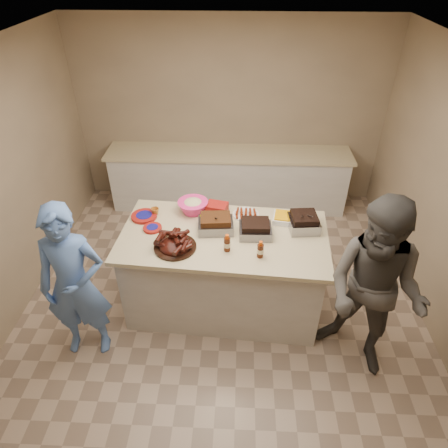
{
  "coord_description": "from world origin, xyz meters",
  "views": [
    {
      "loc": [
        0.17,
        -3.16,
        3.46
      ],
      "look_at": [
        0.02,
        0.11,
        1.1
      ],
      "focal_mm": 32.0,
      "sensor_mm": 36.0,
      "label": 1
    }
  ],
  "objects_px": {
    "mustard_bottle": "(201,224)",
    "plastic_cup": "(155,215)",
    "island": "(224,303)",
    "guest_blue": "(93,344)",
    "coleslaw_bowl": "(193,212)",
    "bbq_bottle_a": "(227,250)",
    "guest_gray": "(354,358)",
    "bbq_bottle_b": "(260,257)",
    "rib_platter": "(175,248)",
    "roasting_pan": "(303,229)"
  },
  "relations": [
    {
      "from": "plastic_cup",
      "to": "bbq_bottle_b",
      "type": "bearing_deg",
      "value": -30.32
    },
    {
      "from": "coleslaw_bowl",
      "to": "bbq_bottle_a",
      "type": "xyz_separation_m",
      "value": [
        0.4,
        -0.65,
        0.0
      ]
    },
    {
      "from": "rib_platter",
      "to": "coleslaw_bowl",
      "type": "distance_m",
      "value": 0.64
    },
    {
      "from": "bbq_bottle_a",
      "to": "guest_blue",
      "type": "height_order",
      "value": "bbq_bottle_a"
    },
    {
      "from": "roasting_pan",
      "to": "plastic_cup",
      "type": "xyz_separation_m",
      "value": [
        -1.58,
        0.19,
        -0.0
      ]
    },
    {
      "from": "bbq_bottle_a",
      "to": "rib_platter",
      "type": "bearing_deg",
      "value": 177.87
    },
    {
      "from": "plastic_cup",
      "to": "guest_blue",
      "type": "relative_size",
      "value": 0.05
    },
    {
      "from": "island",
      "to": "bbq_bottle_b",
      "type": "bearing_deg",
      "value": -38.16
    },
    {
      "from": "island",
      "to": "coleslaw_bowl",
      "type": "height_order",
      "value": "coleslaw_bowl"
    },
    {
      "from": "coleslaw_bowl",
      "to": "plastic_cup",
      "type": "height_order",
      "value": "coleslaw_bowl"
    },
    {
      "from": "bbq_bottle_b",
      "to": "guest_gray",
      "type": "bearing_deg",
      "value": -19.84
    },
    {
      "from": "coleslaw_bowl",
      "to": "bbq_bottle_a",
      "type": "bearing_deg",
      "value": -58.5
    },
    {
      "from": "bbq_bottle_b",
      "to": "mustard_bottle",
      "type": "height_order",
      "value": "bbq_bottle_b"
    },
    {
      "from": "guest_gray",
      "to": "coleslaw_bowl",
      "type": "bearing_deg",
      "value": -173.9
    },
    {
      "from": "bbq_bottle_a",
      "to": "mustard_bottle",
      "type": "relative_size",
      "value": 1.46
    },
    {
      "from": "island",
      "to": "bbq_bottle_b",
      "type": "xyz_separation_m",
      "value": [
        0.36,
        -0.32,
        1.0
      ]
    },
    {
      "from": "island",
      "to": "guest_blue",
      "type": "xyz_separation_m",
      "value": [
        -1.35,
        -0.63,
        0.0
      ]
    },
    {
      "from": "island",
      "to": "rib_platter",
      "type": "xyz_separation_m",
      "value": [
        -0.46,
        -0.23,
        1.0
      ]
    },
    {
      "from": "mustard_bottle",
      "to": "bbq_bottle_b",
      "type": "bearing_deg",
      "value": -39.15
    },
    {
      "from": "bbq_bottle_b",
      "to": "plastic_cup",
      "type": "xyz_separation_m",
      "value": [
        -1.12,
        0.65,
        -0.0
      ]
    },
    {
      "from": "coleslaw_bowl",
      "to": "guest_blue",
      "type": "xyz_separation_m",
      "value": [
        -0.99,
        -1.04,
        -1.0
      ]
    },
    {
      "from": "coleslaw_bowl",
      "to": "mustard_bottle",
      "type": "xyz_separation_m",
      "value": [
        0.1,
        -0.23,
        0.0
      ]
    },
    {
      "from": "roasting_pan",
      "to": "island",
      "type": "bearing_deg",
      "value": -175.62
    },
    {
      "from": "bbq_bottle_a",
      "to": "plastic_cup",
      "type": "relative_size",
      "value": 2.12
    },
    {
      "from": "rib_platter",
      "to": "island",
      "type": "bearing_deg",
      "value": 26.15
    },
    {
      "from": "bbq_bottle_b",
      "to": "plastic_cup",
      "type": "relative_size",
      "value": 2.04
    },
    {
      "from": "island",
      "to": "bbq_bottle_a",
      "type": "xyz_separation_m",
      "value": [
        0.04,
        -0.25,
        1.0
      ]
    },
    {
      "from": "roasting_pan",
      "to": "mustard_bottle",
      "type": "bearing_deg",
      "value": 173.01
    },
    {
      "from": "rib_platter",
      "to": "coleslaw_bowl",
      "type": "xyz_separation_m",
      "value": [
        0.11,
        0.63,
        0.0
      ]
    },
    {
      "from": "roasting_pan",
      "to": "guest_blue",
      "type": "xyz_separation_m",
      "value": [
        -2.17,
        -0.78,
        -1.0
      ]
    },
    {
      "from": "coleslaw_bowl",
      "to": "guest_blue",
      "type": "bearing_deg",
      "value": -133.86
    },
    {
      "from": "bbq_bottle_b",
      "to": "plastic_cup",
      "type": "distance_m",
      "value": 1.3
    },
    {
      "from": "bbq_bottle_b",
      "to": "guest_blue",
      "type": "distance_m",
      "value": 2.0
    },
    {
      "from": "guest_gray",
      "to": "island",
      "type": "bearing_deg",
      "value": -168.27
    },
    {
      "from": "guest_gray",
      "to": "bbq_bottle_b",
      "type": "bearing_deg",
      "value": -161.28
    },
    {
      "from": "rib_platter",
      "to": "guest_blue",
      "type": "bearing_deg",
      "value": -155.33
    },
    {
      "from": "bbq_bottle_b",
      "to": "plastic_cup",
      "type": "height_order",
      "value": "bbq_bottle_b"
    },
    {
      "from": "plastic_cup",
      "to": "guest_gray",
      "type": "relative_size",
      "value": 0.05
    },
    {
      "from": "rib_platter",
      "to": "bbq_bottle_a",
      "type": "height_order",
      "value": "bbq_bottle_a"
    },
    {
      "from": "guest_blue",
      "to": "plastic_cup",
      "type": "bearing_deg",
      "value": 53.04
    },
    {
      "from": "guest_blue",
      "to": "island",
      "type": "bearing_deg",
      "value": 19.59
    },
    {
      "from": "mustard_bottle",
      "to": "plastic_cup",
      "type": "distance_m",
      "value": 0.54
    },
    {
      "from": "bbq_bottle_b",
      "to": "guest_gray",
      "type": "relative_size",
      "value": 0.1
    },
    {
      "from": "bbq_bottle_b",
      "to": "guest_gray",
      "type": "distance_m",
      "value": 1.45
    },
    {
      "from": "roasting_pan",
      "to": "plastic_cup",
      "type": "height_order",
      "value": "roasting_pan"
    },
    {
      "from": "bbq_bottle_a",
      "to": "guest_blue",
      "type": "distance_m",
      "value": 1.76
    },
    {
      "from": "coleslaw_bowl",
      "to": "guest_gray",
      "type": "distance_m",
      "value": 2.25
    },
    {
      "from": "roasting_pan",
      "to": "bbq_bottle_a",
      "type": "bearing_deg",
      "value": -158.85
    },
    {
      "from": "mustard_bottle",
      "to": "bbq_bottle_a",
      "type": "bearing_deg",
      "value": -54.93
    },
    {
      "from": "mustard_bottle",
      "to": "island",
      "type": "bearing_deg",
      "value": -34.17
    }
  ]
}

